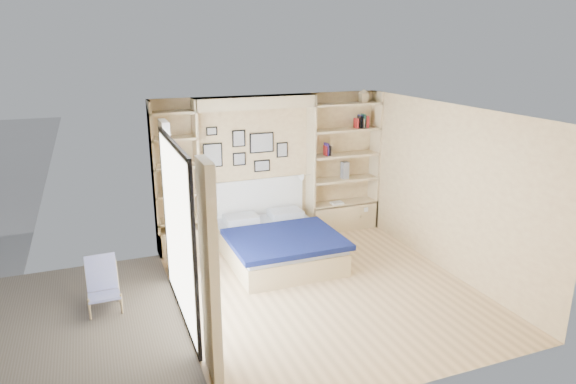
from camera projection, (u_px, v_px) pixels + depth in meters
name	position (u px, v px, depth m)	size (l,w,h in m)	color
ground	(324.00, 289.00, 7.21)	(4.50, 4.50, 0.00)	#D5AF7C
room_shell	(262.00, 190.00, 8.13)	(4.50, 4.50, 4.50)	#DBBD82
bed	(277.00, 243.00, 8.14)	(1.68, 2.06, 1.07)	#CEB781
photo_gallery	(245.00, 150.00, 8.59)	(1.48, 0.02, 0.82)	black
reading_lamps	(258.00, 181.00, 8.58)	(1.92, 0.12, 0.15)	silver
shelf_decor	(338.00, 138.00, 9.00)	(3.50, 0.23, 2.03)	#A51E1E
deck	(43.00, 341.00, 5.96)	(3.20, 4.00, 0.05)	#706252
deck_chair	(103.00, 285.00, 6.63)	(0.42, 0.69, 0.68)	tan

